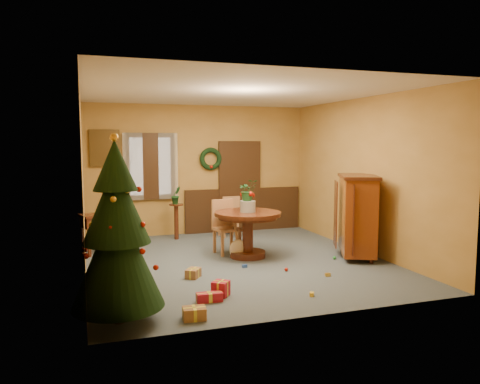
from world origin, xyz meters
name	(u,v)px	position (x,y,z in m)	size (l,w,h in m)	color
room_envelope	(209,184)	(0.21, 2.70, 1.12)	(5.50, 5.50, 5.50)	#36404F
dining_table	(248,226)	(0.29, 0.24, 0.58)	(1.20, 1.20, 0.82)	black
urn	(248,206)	(0.29, 0.24, 0.93)	(0.28, 0.28, 0.20)	slate
centerpiece_plant	(248,190)	(0.29, 0.24, 1.22)	(0.34, 0.30, 0.38)	#1E4C23
chair_near	(225,225)	(-0.01, 0.69, 0.54)	(0.50, 0.50, 1.00)	#A26840
chair_far	(229,215)	(0.51, 2.09, 0.49)	(0.42, 0.42, 0.91)	#A26840
guitar	(238,237)	(0.11, 0.26, 0.37)	(0.32, 0.15, 0.75)	#F7E7CE
plant_stand	(176,217)	(-0.64, 2.21, 0.47)	(0.30, 0.30, 0.76)	black
stand_plant	(176,195)	(-0.64, 2.21, 0.95)	(0.21, 0.17, 0.38)	#19471E
christmas_tree	(117,234)	(-2.15, -2.22, 1.03)	(1.05, 1.05, 2.17)	#382111
writing_desk	(104,223)	(-2.15, 1.42, 0.56)	(0.94, 0.68, 0.75)	black
sideboard	(357,214)	(2.15, -0.39, 0.80)	(1.04, 1.31, 1.49)	#5F1C0A
gift_a	(194,313)	(-1.31, -2.40, 0.07)	(0.28, 0.22, 0.15)	brown
gift_b	(221,289)	(-0.78, -1.69, 0.10)	(0.28, 0.28, 0.21)	maroon
gift_c	(193,273)	(-0.94, -0.72, 0.07)	(0.29, 0.31, 0.14)	brown
gift_d	(209,297)	(-0.98, -1.86, 0.06)	(0.34, 0.15, 0.12)	maroon
toy_a	(245,266)	(0.00, -0.43, 0.03)	(0.08, 0.05, 0.05)	#284EAE
toy_b	(334,258)	(1.69, -0.42, 0.03)	(0.06, 0.06, 0.06)	green
toy_c	(312,294)	(0.39, -2.09, 0.03)	(0.08, 0.05, 0.05)	gold
toy_d	(286,269)	(0.56, -0.85, 0.03)	(0.06, 0.06, 0.06)	#A8180B
toy_e	(328,275)	(1.05, -1.32, 0.03)	(0.08, 0.05, 0.05)	gold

